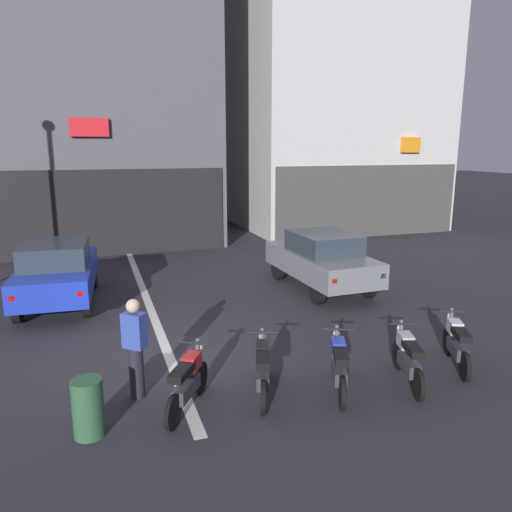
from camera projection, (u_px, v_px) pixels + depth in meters
ground_plane at (169, 355)px, 9.67m from camera, size 120.00×120.00×0.00m
lane_centre_line at (139, 279)px, 15.22m from camera, size 0.20×18.00×0.01m
building_mid_block at (77, 22)px, 20.92m from camera, size 10.33×10.01×18.43m
building_far_right at (328, 58)px, 24.79m from camera, size 9.37×9.19×16.77m
car_blue_crossing_near at (57, 271)px, 12.65m from camera, size 2.02×4.20×1.64m
car_grey_parked_kerbside at (321, 258)px, 14.04m from camera, size 1.91×4.16×1.64m
car_black_down_street at (161, 215)px, 22.81m from camera, size 2.07×4.22×1.64m
motorcycle_red_row_leftmost at (188, 381)px, 7.60m from camera, size 0.95×1.45×0.98m
motorcycle_black_row_left_mid at (263, 369)px, 8.04m from camera, size 0.68×1.60×0.98m
motorcycle_blue_row_centre at (339, 365)px, 8.19m from camera, size 0.74×1.57×0.98m
motorcycle_silver_row_right_mid at (408, 358)px, 8.45m from camera, size 0.67×1.61×0.98m
motorcycle_white_row_rightmost at (457, 343)px, 9.09m from camera, size 0.79×1.54×0.98m
person_by_motorcycles at (135, 348)px, 7.88m from camera, size 0.42×0.40×1.67m
trash_bin at (88, 408)px, 6.90m from camera, size 0.44×0.44×0.85m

